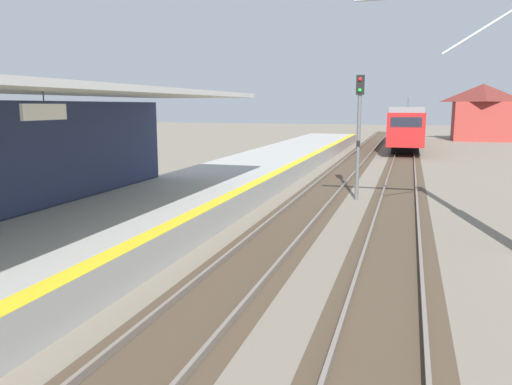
% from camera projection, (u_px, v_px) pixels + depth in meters
% --- Properties ---
extents(station_platform, '(5.00, 80.00, 0.91)m').
position_uv_depth(station_platform, '(166.00, 207.00, 17.57)').
color(station_platform, '#A8A8A3').
rests_on(station_platform, ground).
extents(track_pair_nearest_platform, '(2.34, 120.00, 0.16)m').
position_uv_depth(track_pair_nearest_platform, '(310.00, 204.00, 20.14)').
color(track_pair_nearest_platform, '#4C3D2D').
rests_on(track_pair_nearest_platform, ground).
extents(track_pair_middle, '(2.34, 120.00, 0.16)m').
position_uv_depth(track_pair_middle, '(398.00, 209.00, 19.16)').
color(track_pair_middle, '#4C3D2D').
rests_on(track_pair_middle, ground).
extents(approaching_train, '(2.93, 19.60, 4.76)m').
position_uv_depth(approaching_train, '(407.00, 125.00, 46.70)').
color(approaching_train, maroon).
rests_on(approaching_train, ground).
extents(rail_signal_post, '(0.32, 0.34, 5.20)m').
position_uv_depth(rail_signal_post, '(359.00, 124.00, 20.76)').
color(rail_signal_post, '#4C4C4C').
rests_on(rail_signal_post, ground).
extents(distant_trackside_house, '(6.60, 5.28, 6.40)m').
position_uv_depth(distant_trackside_house, '(482.00, 111.00, 56.76)').
color(distant_trackside_house, maroon).
rests_on(distant_trackside_house, ground).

